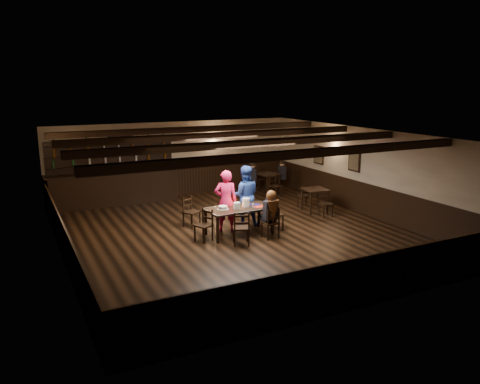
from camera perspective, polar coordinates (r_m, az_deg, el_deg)
name	(u,v)px	position (r m, az deg, el deg)	size (l,w,h in m)	color
ground	(236,233)	(12.94, -0.51, -5.04)	(10.00, 10.00, 0.00)	black
room_shell	(235,171)	(12.54, -0.57, 2.62)	(9.02, 10.02, 2.71)	beige
dining_table	(239,210)	(12.65, -0.07, -2.22)	(1.81, 0.93, 0.75)	black
chair_near_left	(241,226)	(11.82, 0.17, -4.16)	(0.53, 0.52, 0.89)	black
chair_near_right	(272,221)	(12.37, 3.89, -3.54)	(0.40, 0.38, 0.84)	black
chair_end_left	(205,222)	(12.27, -4.24, -3.69)	(0.50, 0.51, 0.84)	black
chair_end_right	(273,212)	(13.17, 4.04, -2.43)	(0.48, 0.49, 0.87)	black
chair_far_pushed	(190,209)	(13.52, -6.17, -2.10)	(0.53, 0.53, 0.86)	black
woman_pink	(226,201)	(12.91, -1.73, -1.10)	(0.63, 0.41, 1.72)	#F4165B
man_blue	(245,196)	(13.47, 0.58, -0.43)	(0.85, 0.66, 1.75)	navy
seated_person	(271,207)	(12.32, 3.79, -1.85)	(0.36, 0.54, 0.88)	black
cake	(223,208)	(12.48, -2.09, -1.93)	(0.30, 0.30, 0.09)	white
plate_stack_a	(237,206)	(12.51, -0.38, -1.67)	(0.19, 0.19, 0.17)	white
plate_stack_b	(246,202)	(12.74, 0.74, -1.27)	(0.19, 0.19, 0.23)	white
tea_light	(239,205)	(12.78, -0.11, -1.64)	(0.04, 0.04, 0.06)	#A5A8AD
salt_shaker	(253,205)	(12.67, 1.59, -1.65)	(0.04, 0.04, 0.10)	silver
pepper_shaker	(253,205)	(12.77, 1.65, -1.55)	(0.04, 0.04, 0.10)	#A5A8AD
drink_glass	(247,203)	(12.88, 0.86, -1.41)	(0.06, 0.06, 0.10)	silver
menu_red	(260,206)	(12.77, 2.43, -1.76)	(0.34, 0.24, 0.00)	maroon
menu_blue	(255,205)	(12.95, 1.86, -1.55)	(0.27, 0.19, 0.00)	#0F0E48
bar_counter	(114,183)	(16.40, -15.10, 1.03)	(4.42, 0.70, 2.20)	black
back_table_a	(315,192)	(15.12, 9.12, -0.01)	(0.81, 0.81, 0.75)	black
back_table_b	(267,176)	(17.45, 3.32, 1.90)	(0.92, 0.92, 0.75)	black
bg_patron_left	(252,173)	(17.03, 1.51, 2.39)	(0.34, 0.44, 0.79)	black
bg_patron_right	(282,170)	(17.86, 5.13, 2.71)	(0.28, 0.38, 0.72)	black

